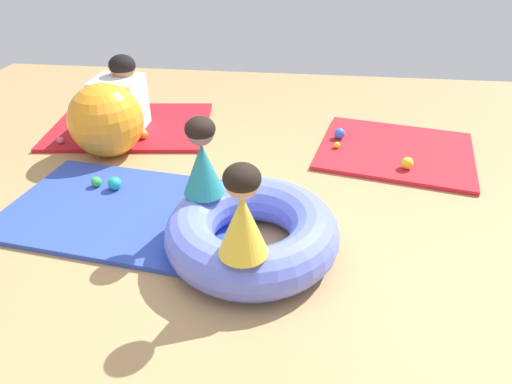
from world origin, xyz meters
TOP-DOWN VIEW (x-y plane):
  - ground_plane at (0.00, 0.00)m, footprint 8.00×8.00m
  - gym_mat_far_right at (1.28, 1.66)m, footprint 1.58×1.44m
  - gym_mat_near_right at (-0.82, 0.39)m, footprint 1.96×1.36m
  - gym_mat_center_rear at (-1.39, 1.92)m, footprint 1.72×1.39m
  - inflatable_cushion at (0.13, 0.05)m, footprint 1.13×1.13m
  - child_in_teal at (-0.22, 0.24)m, footprint 0.32×0.32m
  - child_in_yellow at (0.14, -0.35)m, footprint 0.31×0.31m
  - adult_seated at (-1.39, 1.92)m, footprint 0.49×0.49m
  - play_ball_yellow at (1.31, 1.28)m, footprint 0.11×0.11m
  - play_ball_orange at (-1.14, 1.58)m, footprint 0.10×0.10m
  - play_ball_green at (-1.21, 0.67)m, footprint 0.08×0.08m
  - play_ball_pink at (-1.89, 1.38)m, footprint 0.07×0.07m
  - play_ball_blue at (0.76, 1.82)m, footprint 0.11×0.11m
  - play_ball_teal at (-1.04, 0.64)m, footprint 0.11×0.11m
  - play_ball_red at (-1.38, 2.36)m, footprint 0.10×0.10m
  - play_ball_yellow_second at (0.73, 1.61)m, footprint 0.06×0.06m
  - exercise_ball_large at (-1.36, 1.32)m, footprint 0.66×0.66m
  - storage_cube at (-1.42, 1.78)m, footprint 0.44×0.44m

SIDE VIEW (x-z plane):
  - ground_plane at x=0.00m, z-range 0.00..0.00m
  - gym_mat_far_right at x=1.28m, z-range 0.00..0.04m
  - gym_mat_near_right at x=-0.82m, z-range 0.00..0.04m
  - gym_mat_center_rear at x=-1.39m, z-range 0.00..0.04m
  - play_ball_yellow_second at x=0.73m, z-range 0.04..0.10m
  - play_ball_pink at x=-1.89m, z-range 0.04..0.11m
  - play_ball_green at x=-1.21m, z-range 0.04..0.12m
  - play_ball_red at x=-1.38m, z-range 0.04..0.14m
  - play_ball_orange at x=-1.14m, z-range 0.04..0.14m
  - play_ball_yellow at x=1.31m, z-range 0.04..0.15m
  - play_ball_blue at x=0.76m, z-range 0.04..0.15m
  - play_ball_teal at x=-1.04m, z-range 0.04..0.15m
  - inflatable_cushion at x=0.13m, z-range 0.00..0.32m
  - storage_cube at x=-1.42m, z-range 0.00..0.56m
  - exercise_ball_large at x=-1.36m, z-range 0.00..0.66m
  - adult_seated at x=-1.39m, z-range 0.03..0.75m
  - child_in_teal at x=-0.22m, z-range 0.31..0.85m
  - child_in_yellow at x=0.14m, z-range 0.31..0.86m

